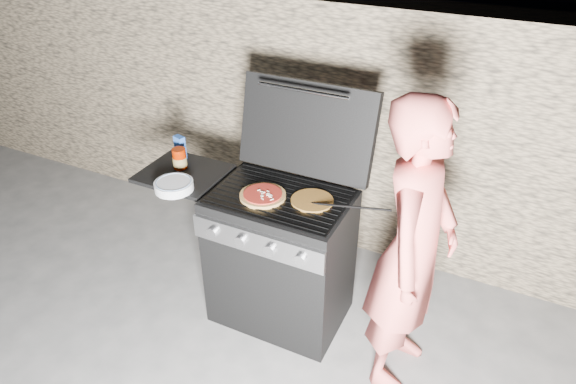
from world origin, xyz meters
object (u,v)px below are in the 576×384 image
at_px(gas_grill, 246,247).
at_px(person, 413,252).
at_px(pizza_topped, 263,195).
at_px(sauce_jar, 180,158).

xyz_separation_m(gas_grill, person, (1.05, -0.09, 0.39)).
relative_size(pizza_topped, sauce_jar, 2.01).
bearing_deg(sauce_jar, person, -4.54).
bearing_deg(sauce_jar, pizza_topped, -8.01).
xyz_separation_m(sauce_jar, person, (1.51, -0.12, -0.12)).
height_order(gas_grill, pizza_topped, pizza_topped).
bearing_deg(person, gas_grill, 88.29).
relative_size(gas_grill, pizza_topped, 5.08).
bearing_deg(pizza_topped, person, -2.02).
bearing_deg(gas_grill, person, -4.66).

